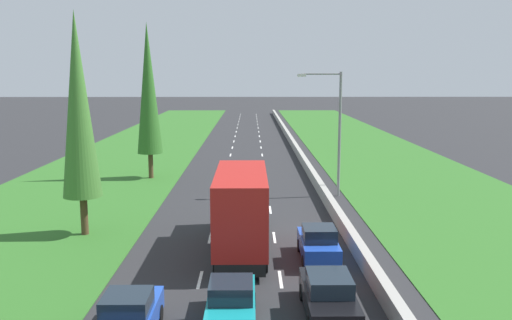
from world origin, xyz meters
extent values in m
plane|color=#28282B|center=(0.00, 60.00, 0.00)|extent=(300.00, 300.00, 0.00)
cube|color=#2D6623|center=(-12.65, 60.00, 0.02)|extent=(14.00, 140.00, 0.04)
cube|color=#2D6623|center=(14.35, 60.00, 0.02)|extent=(14.00, 140.00, 0.04)
cube|color=#9E9B93|center=(5.70, 60.00, 0.42)|extent=(0.44, 120.00, 0.85)
cube|color=white|center=(-1.75, 21.00, 0.01)|extent=(0.14, 2.00, 0.01)
cube|color=white|center=(-1.75, 27.00, 0.01)|extent=(0.14, 2.00, 0.01)
cube|color=white|center=(-1.75, 33.00, 0.01)|extent=(0.14, 2.00, 0.01)
cube|color=white|center=(-1.75, 39.00, 0.01)|extent=(0.14, 2.00, 0.01)
cube|color=white|center=(-1.75, 45.00, 0.01)|extent=(0.14, 2.00, 0.01)
cube|color=white|center=(-1.75, 51.00, 0.01)|extent=(0.14, 2.00, 0.01)
cube|color=white|center=(-1.75, 57.00, 0.01)|extent=(0.14, 2.00, 0.01)
cube|color=white|center=(-1.75, 63.00, 0.01)|extent=(0.14, 2.00, 0.01)
cube|color=white|center=(-1.75, 69.00, 0.01)|extent=(0.14, 2.00, 0.01)
cube|color=white|center=(-1.75, 75.00, 0.01)|extent=(0.14, 2.00, 0.01)
cube|color=white|center=(-1.75, 81.00, 0.01)|extent=(0.14, 2.00, 0.01)
cube|color=white|center=(-1.75, 87.00, 0.01)|extent=(0.14, 2.00, 0.01)
cube|color=white|center=(-1.75, 93.00, 0.01)|extent=(0.14, 2.00, 0.01)
cube|color=white|center=(-1.75, 99.00, 0.01)|extent=(0.14, 2.00, 0.01)
cube|color=white|center=(-1.75, 105.00, 0.01)|extent=(0.14, 2.00, 0.01)
cube|color=white|center=(-1.75, 111.00, 0.01)|extent=(0.14, 2.00, 0.01)
cube|color=white|center=(-1.75, 117.00, 0.01)|extent=(0.14, 2.00, 0.01)
cube|color=white|center=(1.75, 21.00, 0.01)|extent=(0.14, 2.00, 0.01)
cube|color=white|center=(1.75, 27.00, 0.01)|extent=(0.14, 2.00, 0.01)
cube|color=white|center=(1.75, 33.00, 0.01)|extent=(0.14, 2.00, 0.01)
cube|color=white|center=(1.75, 39.00, 0.01)|extent=(0.14, 2.00, 0.01)
cube|color=white|center=(1.75, 45.00, 0.01)|extent=(0.14, 2.00, 0.01)
cube|color=white|center=(1.75, 51.00, 0.01)|extent=(0.14, 2.00, 0.01)
cube|color=white|center=(1.75, 57.00, 0.01)|extent=(0.14, 2.00, 0.01)
cube|color=white|center=(1.75, 63.00, 0.01)|extent=(0.14, 2.00, 0.01)
cube|color=white|center=(1.75, 69.00, 0.01)|extent=(0.14, 2.00, 0.01)
cube|color=white|center=(1.75, 75.00, 0.01)|extent=(0.14, 2.00, 0.01)
cube|color=white|center=(1.75, 81.00, 0.01)|extent=(0.14, 2.00, 0.01)
cube|color=white|center=(1.75, 87.00, 0.01)|extent=(0.14, 2.00, 0.01)
cube|color=white|center=(1.75, 93.00, 0.01)|extent=(0.14, 2.00, 0.01)
cube|color=white|center=(1.75, 99.00, 0.01)|extent=(0.14, 2.00, 0.01)
cube|color=white|center=(1.75, 105.00, 0.01)|extent=(0.14, 2.00, 0.01)
cube|color=white|center=(1.75, 111.00, 0.01)|extent=(0.14, 2.00, 0.01)
cube|color=white|center=(1.75, 117.00, 0.01)|extent=(0.14, 2.00, 0.01)
cube|color=teal|center=(-0.23, 16.90, 0.70)|extent=(1.68, 3.90, 0.76)
cube|color=#19232D|center=(-0.23, 16.60, 1.40)|extent=(1.52, 1.60, 0.64)
cylinder|color=black|center=(-0.99, 18.11, 0.32)|extent=(0.22, 0.64, 0.64)
cylinder|color=black|center=(0.53, 18.11, 0.32)|extent=(0.22, 0.64, 0.64)
cube|color=#1E47B7|center=(-3.60, 15.81, 0.70)|extent=(1.68, 3.90, 0.76)
cube|color=#19232D|center=(-3.60, 15.51, 1.40)|extent=(1.52, 1.60, 0.64)
cylinder|color=black|center=(-4.36, 17.02, 0.32)|extent=(0.22, 0.64, 0.64)
cylinder|color=black|center=(-2.84, 17.02, 0.32)|extent=(0.22, 0.64, 0.64)
cube|color=black|center=(3.31, 17.50, 0.68)|extent=(1.76, 4.50, 0.72)
cube|color=#19232D|center=(3.31, 17.35, 1.34)|extent=(1.56, 1.90, 0.60)
cylinder|color=black|center=(2.51, 18.89, 0.32)|extent=(0.22, 0.64, 0.64)
cylinder|color=black|center=(4.11, 18.89, 0.32)|extent=(0.22, 0.64, 0.64)
cube|color=#1E47B7|center=(3.69, 23.47, 0.70)|extent=(1.68, 3.90, 0.76)
cube|color=#19232D|center=(3.69, 23.17, 1.40)|extent=(1.52, 1.60, 0.64)
cylinder|color=black|center=(2.93, 24.68, 0.32)|extent=(0.22, 0.64, 0.64)
cylinder|color=black|center=(4.45, 24.68, 0.32)|extent=(0.22, 0.64, 0.64)
cylinder|color=black|center=(2.93, 22.26, 0.32)|extent=(0.22, 0.64, 0.64)
cylinder|color=black|center=(4.45, 22.26, 0.32)|extent=(0.22, 0.64, 0.64)
cube|color=black|center=(0.00, 25.15, 0.60)|extent=(2.20, 9.40, 0.56)
cube|color=white|center=(0.00, 28.75, 2.13)|extent=(2.40, 2.20, 2.50)
cube|color=#B21E19|center=(0.00, 24.05, 2.53)|extent=(2.44, 7.20, 3.30)
cylinder|color=black|center=(-1.12, 28.45, 0.32)|extent=(0.22, 0.64, 0.64)
cylinder|color=black|center=(1.12, 28.45, 0.32)|extent=(0.22, 0.64, 0.64)
cylinder|color=black|center=(-1.12, 22.97, 0.32)|extent=(0.22, 0.64, 0.64)
cylinder|color=black|center=(1.12, 22.97, 0.32)|extent=(0.22, 0.64, 0.64)
cylinder|color=black|center=(-1.12, 21.89, 0.32)|extent=(0.22, 0.64, 0.64)
cylinder|color=black|center=(1.12, 21.89, 0.32)|extent=(0.22, 0.64, 0.64)
cylinder|color=#4C3823|center=(-8.75, 27.62, 1.10)|extent=(0.40, 0.40, 2.20)
cone|color=#3D752D|center=(-8.75, 27.62, 7.20)|extent=(2.10, 2.10, 10.00)
cylinder|color=#4C3823|center=(-8.07, 43.84, 1.10)|extent=(0.40, 0.40, 2.20)
cone|color=#2D6623|center=(-8.07, 43.84, 7.66)|extent=(2.13, 2.13, 10.91)
cylinder|color=gray|center=(6.88, 36.99, 4.50)|extent=(0.20, 0.20, 9.00)
cylinder|color=gray|center=(5.48, 36.99, 8.85)|extent=(2.80, 0.12, 0.12)
cube|color=silver|center=(4.08, 36.99, 8.75)|extent=(0.60, 0.28, 0.20)
camera|label=1|loc=(0.45, -0.92, 8.82)|focal=37.24mm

